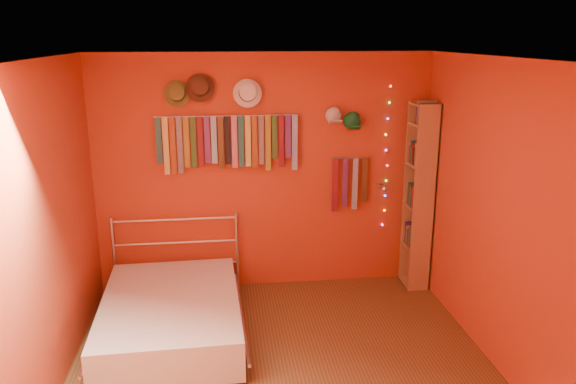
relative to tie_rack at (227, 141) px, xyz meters
name	(u,v)px	position (x,y,z in m)	size (l,w,h in m)	color
ground	(285,375)	(0.38, -1.68, -1.63)	(3.50, 3.50, 0.00)	brown
back_wall	(265,174)	(0.38, 0.07, -0.38)	(3.50, 0.02, 2.50)	#AD1D1B
right_wall	(504,220)	(2.13, -1.68, -0.38)	(0.02, 3.50, 2.50)	#AD1D1B
left_wall	(41,240)	(-1.37, -1.68, -0.38)	(0.02, 3.50, 2.50)	#AD1D1B
ceiling	(284,59)	(0.38, -1.68, 0.87)	(3.50, 3.50, 0.02)	white
tie_rack	(227,141)	(0.00, 0.00, 0.00)	(1.45, 0.03, 0.59)	silver
small_tie_rack	(349,182)	(1.28, 0.00, -0.47)	(0.40, 0.03, 0.58)	silver
fedora_olive	(177,93)	(-0.47, -0.03, 0.48)	(0.26, 0.14, 0.26)	brown
fedora_brown	(200,88)	(-0.25, -0.03, 0.54)	(0.28, 0.15, 0.28)	#4B2B1B
fedora_white	(248,93)	(0.21, -0.03, 0.48)	(0.28, 0.15, 0.28)	white
cap_white	(333,115)	(1.09, 0.01, 0.23)	(0.17, 0.22, 0.17)	silver
cap_green	(352,121)	(1.29, 0.01, 0.18)	(0.18, 0.23, 0.18)	#186D35
fairy_lights	(386,158)	(1.68, 0.03, -0.23)	(0.06, 0.02, 1.53)	#FF3333
reading_lamp	(383,188)	(1.60, -0.16, -0.51)	(0.07, 0.29, 0.09)	silver
bookshelf	(423,196)	(2.04, -0.15, -0.61)	(0.25, 0.34, 2.00)	#AF774F
bed	(171,315)	(-0.57, -0.94, -1.42)	(1.35, 1.81, 0.86)	silver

